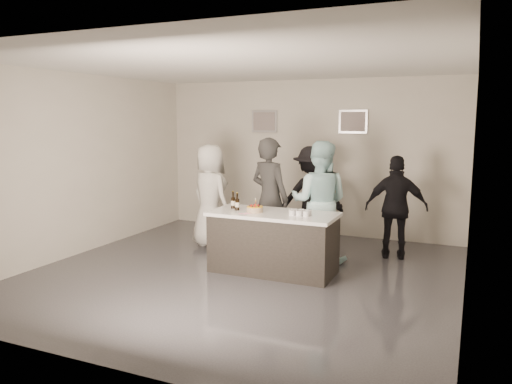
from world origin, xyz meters
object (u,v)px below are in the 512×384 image
(cake, at_px, (255,210))
(person_guest_left, at_px, (210,196))
(person_main_blue, at_px, (319,202))
(person_guest_back, at_px, (312,197))
(beer_bottle_a, at_px, (233,200))
(bar_counter, at_px, (273,242))
(person_guest_right, at_px, (396,207))
(beer_bottle_b, at_px, (237,202))
(person_main_black, at_px, (270,198))

(cake, bearing_deg, person_guest_left, 141.89)
(person_main_blue, height_order, person_guest_back, person_main_blue)
(beer_bottle_a, distance_m, person_main_blue, 1.38)
(bar_counter, bearing_deg, person_guest_right, 44.22)
(beer_bottle_b, xyz_separation_m, person_guest_back, (0.62, 1.71, -0.14))
(person_main_black, relative_size, person_guest_right, 1.17)
(beer_bottle_a, distance_m, person_guest_left, 1.27)
(cake, distance_m, person_guest_left, 1.67)
(person_main_black, relative_size, person_main_blue, 1.02)
(person_guest_back, bearing_deg, person_main_blue, 89.91)
(beer_bottle_a, height_order, person_main_blue, person_main_blue)
(beer_bottle_a, distance_m, beer_bottle_b, 0.16)
(beer_bottle_a, relative_size, person_main_blue, 0.14)
(person_main_black, bearing_deg, beer_bottle_b, 93.37)
(bar_counter, distance_m, person_guest_right, 2.18)
(person_guest_right, relative_size, person_guest_back, 0.94)
(person_main_blue, bearing_deg, person_guest_back, -70.52)
(person_guest_right, bearing_deg, person_main_blue, 21.23)
(person_main_blue, relative_size, person_guest_right, 1.14)
(person_main_black, distance_m, person_main_blue, 0.80)
(beer_bottle_b, distance_m, person_main_blue, 1.35)
(beer_bottle_a, bearing_deg, cake, -18.28)
(beer_bottle_b, bearing_deg, beer_bottle_a, 138.82)
(cake, bearing_deg, beer_bottle_b, 173.64)
(cake, relative_size, person_guest_left, 0.13)
(beer_bottle_a, height_order, person_guest_left, person_guest_left)
(cake, bearing_deg, person_main_blue, 53.19)
(person_main_black, bearing_deg, person_guest_back, -94.48)
(person_main_black, relative_size, person_guest_back, 1.10)
(person_main_black, bearing_deg, cake, 115.26)
(bar_counter, distance_m, person_guest_left, 1.90)
(beer_bottle_a, distance_m, person_guest_back, 1.78)
(cake, distance_m, beer_bottle_a, 0.46)
(person_main_black, distance_m, person_guest_left, 1.25)
(beer_bottle_a, xyz_separation_m, person_main_black, (0.33, 0.66, -0.05))
(person_main_blue, relative_size, person_guest_back, 1.08)
(cake, xyz_separation_m, person_guest_back, (0.32, 1.75, -0.05))
(beer_bottle_a, distance_m, person_guest_right, 2.66)
(beer_bottle_a, xyz_separation_m, person_main_blue, (1.13, 0.80, -0.07))
(cake, distance_m, beer_bottle_b, 0.32)
(bar_counter, relative_size, person_guest_right, 1.11)
(beer_bottle_b, distance_m, person_main_black, 0.80)
(bar_counter, distance_m, beer_bottle_a, 0.90)
(cake, relative_size, person_main_blue, 0.13)
(bar_counter, distance_m, cake, 0.56)
(person_guest_back, bearing_deg, person_guest_left, -1.74)
(beer_bottle_a, bearing_deg, bar_counter, -4.60)
(beer_bottle_a, relative_size, beer_bottle_b, 1.00)
(beer_bottle_b, bearing_deg, person_guest_back, 70.03)
(cake, bearing_deg, bar_counter, 18.07)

